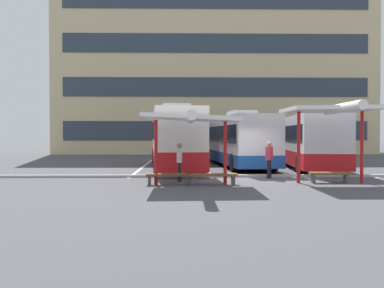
{
  "coord_description": "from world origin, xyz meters",
  "views": [
    {
      "loc": [
        -3.27,
        -19.16,
        2.03
      ],
      "look_at": [
        -2.86,
        2.55,
        1.55
      ],
      "focal_mm": 38.77,
      "sensor_mm": 36.0,
      "label": 1
    }
  ],
  "objects_px": {
    "coach_bus_1": "(236,141)",
    "waiting_passenger_1": "(179,159)",
    "coach_bus_2": "(307,142)",
    "waiting_shelter_0": "(191,119)",
    "bench_1": "(213,176)",
    "waiting_shelter_1": "(333,111)",
    "waiting_passenger_0": "(269,157)",
    "bench_2": "(330,175)",
    "bench_0": "(169,176)",
    "coach_bus_0": "(174,140)"
  },
  "relations": [
    {
      "from": "coach_bus_2",
      "to": "waiting_passenger_1",
      "type": "relative_size",
      "value": 6.47
    },
    {
      "from": "waiting_shelter_0",
      "to": "bench_2",
      "type": "height_order",
      "value": "waiting_shelter_0"
    },
    {
      "from": "coach_bus_0",
      "to": "bench_0",
      "type": "distance_m",
      "value": 8.3
    },
    {
      "from": "bench_0",
      "to": "bench_1",
      "type": "relative_size",
      "value": 0.95
    },
    {
      "from": "bench_2",
      "to": "bench_0",
      "type": "bearing_deg",
      "value": -175.52
    },
    {
      "from": "bench_1",
      "to": "waiting_shelter_1",
      "type": "bearing_deg",
      "value": 2.81
    },
    {
      "from": "waiting_shelter_1",
      "to": "coach_bus_2",
      "type": "bearing_deg",
      "value": 80.69
    },
    {
      "from": "coach_bus_2",
      "to": "bench_2",
      "type": "xyz_separation_m",
      "value": [
        -1.28,
        -7.5,
        -1.25
      ]
    },
    {
      "from": "coach_bus_1",
      "to": "waiting_passenger_1",
      "type": "bearing_deg",
      "value": -111.28
    },
    {
      "from": "bench_1",
      "to": "bench_2",
      "type": "distance_m",
      "value": 5.02
    },
    {
      "from": "bench_0",
      "to": "bench_2",
      "type": "height_order",
      "value": "same"
    },
    {
      "from": "bench_2",
      "to": "waiting_passenger_0",
      "type": "xyz_separation_m",
      "value": [
        -2.18,
        1.87,
        0.66
      ]
    },
    {
      "from": "waiting_shelter_1",
      "to": "waiting_passenger_1",
      "type": "distance_m",
      "value": 6.74
    },
    {
      "from": "waiting_passenger_0",
      "to": "bench_1",
      "type": "bearing_deg",
      "value": -138.93
    },
    {
      "from": "waiting_shelter_0",
      "to": "waiting_shelter_1",
      "type": "bearing_deg",
      "value": 4.08
    },
    {
      "from": "waiting_shelter_0",
      "to": "coach_bus_1",
      "type": "bearing_deg",
      "value": 73.49
    },
    {
      "from": "coach_bus_0",
      "to": "waiting_shelter_0",
      "type": "height_order",
      "value": "coach_bus_0"
    },
    {
      "from": "waiting_shelter_0",
      "to": "bench_0",
      "type": "bearing_deg",
      "value": 166.14
    },
    {
      "from": "bench_1",
      "to": "waiting_shelter_1",
      "type": "distance_m",
      "value": 5.66
    },
    {
      "from": "coach_bus_2",
      "to": "waiting_passenger_0",
      "type": "height_order",
      "value": "coach_bus_2"
    },
    {
      "from": "coach_bus_1",
      "to": "waiting_shelter_1",
      "type": "distance_m",
      "value": 10.62
    },
    {
      "from": "bench_1",
      "to": "waiting_shelter_0",
      "type": "bearing_deg",
      "value": -168.97
    },
    {
      "from": "bench_1",
      "to": "waiting_passenger_1",
      "type": "distance_m",
      "value": 1.89
    },
    {
      "from": "bench_0",
      "to": "waiting_shelter_0",
      "type": "bearing_deg",
      "value": -13.86
    },
    {
      "from": "coach_bus_0",
      "to": "waiting_shelter_0",
      "type": "bearing_deg",
      "value": -84.15
    },
    {
      "from": "waiting_shelter_0",
      "to": "bench_2",
      "type": "distance_m",
      "value": 6.37
    },
    {
      "from": "coach_bus_1",
      "to": "bench_0",
      "type": "xyz_separation_m",
      "value": [
        -4.04,
        -10.36,
        -1.28
      ]
    },
    {
      "from": "waiting_shelter_0",
      "to": "bench_0",
      "type": "relative_size",
      "value": 2.61
    },
    {
      "from": "waiting_shelter_0",
      "to": "waiting_passenger_1",
      "type": "xyz_separation_m",
      "value": [
        -0.47,
        1.32,
        -1.68
      ]
    },
    {
      "from": "coach_bus_1",
      "to": "bench_1",
      "type": "distance_m",
      "value": 10.73
    },
    {
      "from": "coach_bus_1",
      "to": "coach_bus_2",
      "type": "bearing_deg",
      "value": -30.05
    },
    {
      "from": "coach_bus_1",
      "to": "waiting_passenger_1",
      "type": "xyz_separation_m",
      "value": [
        -3.61,
        -9.27,
        -0.65
      ]
    },
    {
      "from": "waiting_passenger_0",
      "to": "bench_2",
      "type": "bearing_deg",
      "value": -40.62
    },
    {
      "from": "coach_bus_0",
      "to": "bench_0",
      "type": "xyz_separation_m",
      "value": [
        -0.04,
        -8.18,
        -1.38
      ]
    },
    {
      "from": "coach_bus_2",
      "to": "waiting_shelter_0",
      "type": "xyz_separation_m",
      "value": [
        -7.17,
        -8.25,
        1.07
      ]
    },
    {
      "from": "bench_2",
      "to": "coach_bus_1",
      "type": "bearing_deg",
      "value": 105.61
    },
    {
      "from": "waiting_shelter_0",
      "to": "waiting_passenger_0",
      "type": "bearing_deg",
      "value": 35.27
    },
    {
      "from": "coach_bus_2",
      "to": "waiting_shelter_0",
      "type": "distance_m",
      "value": 10.99
    },
    {
      "from": "coach_bus_1",
      "to": "waiting_shelter_0",
      "type": "height_order",
      "value": "coach_bus_1"
    },
    {
      "from": "coach_bus_0",
      "to": "bench_0",
      "type": "bearing_deg",
      "value": -90.27
    },
    {
      "from": "coach_bus_1",
      "to": "bench_2",
      "type": "distance_m",
      "value": 10.29
    },
    {
      "from": "waiting_passenger_0",
      "to": "waiting_passenger_1",
      "type": "xyz_separation_m",
      "value": [
        -4.18,
        -1.3,
        -0.02
      ]
    },
    {
      "from": "waiting_shelter_0",
      "to": "bench_1",
      "type": "relative_size",
      "value": 2.47
    },
    {
      "from": "coach_bus_1",
      "to": "waiting_passenger_1",
      "type": "distance_m",
      "value": 9.97
    },
    {
      "from": "waiting_shelter_0",
      "to": "waiting_shelter_1",
      "type": "relative_size",
      "value": 1.06
    },
    {
      "from": "coach_bus_1",
      "to": "bench_1",
      "type": "bearing_deg",
      "value": -102.13
    },
    {
      "from": "coach_bus_1",
      "to": "waiting_shelter_0",
      "type": "bearing_deg",
      "value": -106.51
    },
    {
      "from": "coach_bus_1",
      "to": "bench_1",
      "type": "relative_size",
      "value": 6.27
    },
    {
      "from": "waiting_passenger_1",
      "to": "coach_bus_1",
      "type": "bearing_deg",
      "value": 68.72
    },
    {
      "from": "bench_1",
      "to": "waiting_passenger_0",
      "type": "height_order",
      "value": "waiting_passenger_0"
    }
  ]
}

